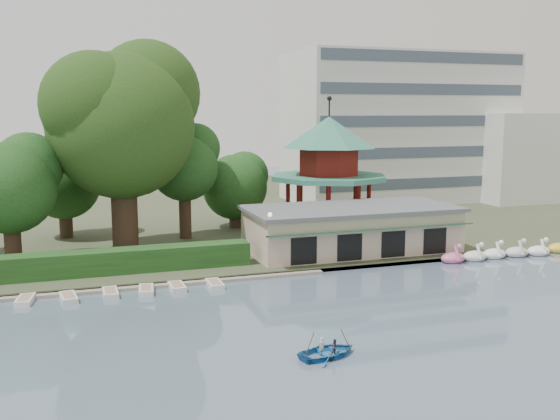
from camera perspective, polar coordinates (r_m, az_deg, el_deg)
name	(u,v)px	position (r m, az deg, el deg)	size (l,w,h in m)	color
ground_plane	(355,361)	(32.87, 6.89, -13.53)	(220.00, 220.00, 0.00)	slate
shore	(182,209)	(81.40, -8.99, 0.12)	(220.00, 70.00, 0.40)	#424930
embankment	(258,275)	(48.20, -2.00, -5.95)	(220.00, 0.60, 0.30)	gray
dock	(96,290)	(46.27, -16.46, -6.99)	(34.00, 1.60, 0.24)	gray
boathouse	(351,228)	(55.47, 6.54, -1.67)	(18.60, 9.39, 3.90)	#C3AA92
pavilion	(329,161)	(64.70, 4.47, 4.45)	(12.40, 12.40, 13.50)	#C3AA92
office_building	(418,132)	(89.13, 12.54, 6.94)	(38.00, 18.00, 20.00)	silver
hedge	(51,266)	(49.19, -20.18, -4.81)	(30.00, 2.00, 1.80)	#214B1B
lamp_post	(270,229)	(49.51, -0.92, -1.76)	(0.36, 0.36, 4.28)	black
big_tree	(123,115)	(55.74, -14.19, 8.43)	(13.80, 12.86, 18.50)	#3A281C
small_trees	(84,181)	(59.29, -17.46, 2.53)	(39.84, 17.36, 11.10)	#3A281C
swan_boats	(537,251)	(59.83, 22.44, -3.44)	(20.14, 2.14, 1.92)	pink
moored_rowboats	(46,299)	(44.95, -20.59, -7.59)	(24.45, 2.76, 0.36)	silver
rowboat_with_passengers	(328,348)	(33.13, 4.44, -12.43)	(5.18, 4.17, 2.01)	#1F62A0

